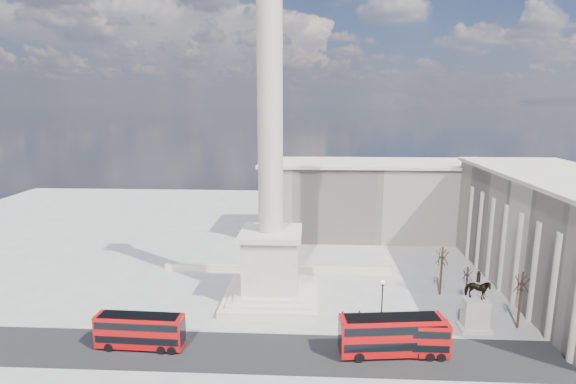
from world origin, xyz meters
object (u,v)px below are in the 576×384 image
(red_bus_b, at_px, (392,335))
(equestrian_statue, at_px, (476,310))
(pedestrian_walking, at_px, (360,316))
(pedestrian_standing, at_px, (418,335))
(victorian_lamp, at_px, (382,299))
(pedestrian_crossing, at_px, (343,317))
(nelsons_column, at_px, (271,217))
(red_bus_a, at_px, (141,331))
(red_bus_c, at_px, (404,338))

(red_bus_b, height_order, equestrian_statue, equestrian_statue)
(red_bus_b, bearing_deg, pedestrian_walking, 102.27)
(equestrian_statue, distance_m, pedestrian_standing, 9.06)
(victorian_lamp, bearing_deg, pedestrian_walking, 151.87)
(victorian_lamp, xyz_separation_m, pedestrian_crossing, (-5.09, 0.70, -3.03))
(nelsons_column, relative_size, pedestrian_crossing, 29.60)
(red_bus_a, distance_m, pedestrian_standing, 34.20)
(red_bus_b, xyz_separation_m, pedestrian_standing, (3.88, 3.24, -1.71))
(nelsons_column, xyz_separation_m, pedestrian_crossing, (10.31, -7.07, -12.08))
(pedestrian_walking, distance_m, pedestrian_crossing, 2.49)
(nelsons_column, relative_size, victorian_lamp, 7.58)
(red_bus_b, bearing_deg, equestrian_statue, 22.87)
(red_bus_a, bearing_deg, equestrian_statue, 11.11)
(red_bus_c, distance_m, victorian_lamp, 7.25)
(red_bus_a, xyz_separation_m, red_bus_b, (30.14, -0.04, 0.32))
(pedestrian_crossing, bearing_deg, red_bus_a, 59.92)
(pedestrian_crossing, bearing_deg, pedestrian_walking, -119.51)
(red_bus_b, bearing_deg, pedestrian_standing, 33.54)
(red_bus_c, bearing_deg, pedestrian_crossing, 131.10)
(red_bus_c, distance_m, pedestrian_standing, 4.23)
(nelsons_column, distance_m, pedestrian_standing, 25.57)
(red_bus_c, height_order, pedestrian_crossing, red_bus_c)
(victorian_lamp, xyz_separation_m, pedestrian_walking, (-2.72, 1.45, -3.12))
(red_bus_a, relative_size, red_bus_c, 1.02)
(red_bus_c, distance_m, equestrian_statue, 12.50)
(red_bus_b, relative_size, pedestrian_crossing, 7.35)
(red_bus_b, height_order, victorian_lamp, victorian_lamp)
(nelsons_column, xyz_separation_m, equestrian_statue, (27.54, -8.03, -10.07))
(red_bus_b, xyz_separation_m, red_bus_c, (1.43, 0.08, -0.34))
(red_bus_b, bearing_deg, nelsons_column, 130.13)
(victorian_lamp, height_order, equestrian_statue, equestrian_statue)
(red_bus_c, height_order, victorian_lamp, victorian_lamp)
(nelsons_column, height_order, red_bus_b, nelsons_column)
(pedestrian_walking, distance_m, pedestrian_standing, 8.49)
(red_bus_b, relative_size, equestrian_statue, 1.51)
(red_bus_c, bearing_deg, pedestrian_standing, 52.11)
(pedestrian_walking, xyz_separation_m, pedestrian_crossing, (-2.37, -0.75, 0.09))
(nelsons_column, distance_m, red_bus_c, 24.83)
(nelsons_column, bearing_deg, pedestrian_standing, -30.65)
(red_bus_a, bearing_deg, red_bus_c, 2.19)
(victorian_lamp, bearing_deg, nelsons_column, 153.24)
(red_bus_a, xyz_separation_m, pedestrian_standing, (34.02, 3.21, -1.39))
(red_bus_c, relative_size, victorian_lamp, 1.60)
(equestrian_statue, bearing_deg, victorian_lamp, 178.79)
(red_bus_a, xyz_separation_m, red_bus_c, (31.57, 0.05, -0.02))
(victorian_lamp, distance_m, pedestrian_walking, 4.39)
(equestrian_statue, height_order, pedestrian_walking, equestrian_statue)
(victorian_lamp, xyz_separation_m, equestrian_statue, (12.13, -0.26, -1.02))
(nelsons_column, bearing_deg, red_bus_c, -40.85)
(red_bus_a, bearing_deg, red_bus_b, 2.04)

